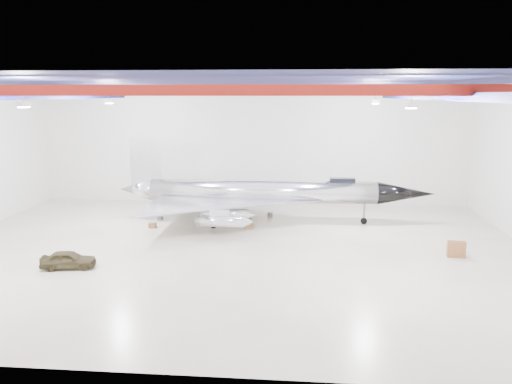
# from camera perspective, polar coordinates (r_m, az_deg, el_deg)

# --- Properties ---
(floor) EXTENTS (40.00, 40.00, 0.00)m
(floor) POSITION_cam_1_polar(r_m,az_deg,el_deg) (33.42, -3.08, -6.72)
(floor) COLOR #BEAF97
(floor) RESTS_ON ground
(wall_back) EXTENTS (40.00, 0.00, 40.00)m
(wall_back) POSITION_cam_1_polar(r_m,az_deg,el_deg) (46.95, -0.57, 5.33)
(wall_back) COLOR silver
(wall_back) RESTS_ON floor
(ceiling) EXTENTS (40.00, 40.00, 0.00)m
(ceiling) POSITION_cam_1_polar(r_m,az_deg,el_deg) (31.83, -3.29, 12.49)
(ceiling) COLOR #0A0F38
(ceiling) RESTS_ON wall_back
(ceiling_structure) EXTENTS (39.50, 29.50, 1.08)m
(ceiling_structure) POSITION_cam_1_polar(r_m,az_deg,el_deg) (31.82, -3.28, 11.27)
(ceiling_structure) COLOR maroon
(ceiling_structure) RESTS_ON ceiling
(jet_aircraft) EXTENTS (25.43, 14.58, 6.95)m
(jet_aircraft) POSITION_cam_1_polar(r_m,az_deg,el_deg) (40.23, 0.65, -0.29)
(jet_aircraft) COLOR silver
(jet_aircraft) RESTS_ON floor
(jeep) EXTENTS (3.36, 1.85, 1.08)m
(jeep) POSITION_cam_1_polar(r_m,az_deg,el_deg) (32.00, -20.66, -7.24)
(jeep) COLOR #3B341D
(jeep) RESTS_ON floor
(desk) EXTENTS (1.16, 0.68, 1.01)m
(desk) POSITION_cam_1_polar(r_m,az_deg,el_deg) (34.49, 21.90, -6.09)
(desk) COLOR brown
(desk) RESTS_ON floor
(crate_ply) EXTENTS (0.58, 0.48, 0.40)m
(crate_ply) POSITION_cam_1_polar(r_m,az_deg,el_deg) (39.77, -11.74, -3.73)
(crate_ply) COLOR olive
(crate_ply) RESTS_ON floor
(toolbox_red) EXTENTS (0.51, 0.46, 0.29)m
(toolbox_red) POSITION_cam_1_polar(r_m,az_deg,el_deg) (41.88, -3.29, -2.84)
(toolbox_red) COLOR maroon
(toolbox_red) RESTS_ON floor
(parts_bin) EXTENTS (0.73, 0.63, 0.45)m
(parts_bin) POSITION_cam_1_polar(r_m,az_deg,el_deg) (41.47, -1.01, -2.85)
(parts_bin) COLOR olive
(parts_bin) RESTS_ON floor
(crate_small) EXTENTS (0.46, 0.40, 0.27)m
(crate_small) POSITION_cam_1_polar(r_m,az_deg,el_deg) (42.20, -10.89, -2.93)
(crate_small) COLOR #59595B
(crate_small) RESTS_ON floor
(oil_barrel) EXTENTS (0.75, 0.70, 0.42)m
(oil_barrel) POSITION_cam_1_polar(r_m,az_deg,el_deg) (38.83, -0.81, -3.84)
(oil_barrel) COLOR olive
(oil_barrel) RESTS_ON floor
(spares_box) EXTENTS (0.58, 0.58, 0.39)m
(spares_box) POSITION_cam_1_polar(r_m,az_deg,el_deg) (42.32, 1.62, -2.61)
(spares_box) COLOR #59595B
(spares_box) RESTS_ON floor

